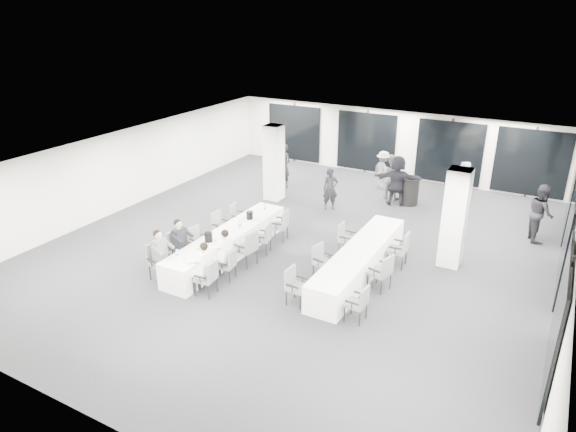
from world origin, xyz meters
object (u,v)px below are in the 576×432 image
object	(u,v)px
chair_side_left_near	(295,284)
standing_guest_g	(284,163)
standing_guest_c	(383,168)
banquet_table_main	(228,244)
chair_main_left_near	(158,259)
chair_main_left_second	(178,247)
chair_main_right_fourth	(265,237)
chair_main_left_far	(237,216)
standing_guest_f	(398,177)
chair_main_right_second	(228,263)
chair_main_right_far	(282,224)
standing_guest_a	(330,186)
chair_side_right_near	(359,302)
chair_main_left_fourth	(220,225)
chair_main_right_near	(208,276)
standing_guest_e	(464,179)
chair_side_left_far	(345,237)
ice_bucket_far	(250,215)
chair_side_left_mid	(322,259)
chair_side_right_mid	(383,271)
chair_side_right_far	(401,248)
banquet_table_side	(359,261)
chair_main_right_mid	(248,246)
standing_guest_h	(541,209)
chair_main_left_mid	(197,239)
standing_guest_b	(391,174)
ice_bucket_near	(208,237)
standing_guest_d	(459,184)
cocktail_table	(410,191)

from	to	relation	value
chair_side_left_near	standing_guest_g	xyz separation A→B (m)	(-4.45, 7.41, 0.47)
standing_guest_c	banquet_table_main	bearing A→B (deg)	111.44
chair_main_left_near	chair_main_left_second	distance (m)	0.79
banquet_table_main	chair_main_right_fourth	world-z (taller)	chair_main_right_fourth
chair_main_left_far	standing_guest_f	bearing A→B (deg)	131.48
chair_main_left_far	chair_main_right_second	bearing A→B (deg)	20.72
chair_main_right_far	standing_guest_a	size ratio (longest dim) A/B	0.58
chair_side_right_near	standing_guest_a	distance (m)	7.06
chair_main_left_fourth	chair_main_right_near	xyz separation A→B (m)	(1.66, -2.78, 0.00)
banquet_table_main	chair_main_left_fourth	size ratio (longest dim) A/B	5.34
chair_main_right_far	standing_guest_e	distance (m)	7.47
chair_main_left_fourth	chair_main_left_far	distance (m)	0.93
chair_side_left_far	ice_bucket_far	xyz separation A→B (m)	(-2.88, -0.67, 0.34)
chair_side_left_mid	chair_side_right_mid	xyz separation A→B (m)	(1.66, 0.10, 0.04)
standing_guest_a	standing_guest_f	bearing A→B (deg)	3.01
chair_main_right_second	standing_guest_c	xyz separation A→B (m)	(1.10, 9.02, 0.36)
chair_main_right_near	chair_side_right_near	bearing A→B (deg)	-84.07
chair_main_right_second	chair_side_right_far	bearing A→B (deg)	-59.11
ice_bucket_far	chair_main_right_near	bearing A→B (deg)	-75.69
banquet_table_side	chair_main_right_second	size ratio (longest dim) A/B	5.77
chair_main_right_mid	chair_main_right_fourth	distance (m)	0.90
standing_guest_e	standing_guest_h	bearing A→B (deg)	-158.93
chair_main_left_mid	standing_guest_b	world-z (taller)	standing_guest_b
chair_side_left_far	chair_side_right_near	xyz separation A→B (m)	(1.66, -3.11, -0.01)
chair_side_right_near	standing_guest_a	world-z (taller)	standing_guest_a
ice_bucket_near	chair_main_left_mid	bearing A→B (deg)	151.57
standing_guest_g	ice_bucket_near	world-z (taller)	standing_guest_g
chair_main_left_fourth	chair_side_left_mid	xyz separation A→B (m)	(3.73, -0.56, -0.01)
standing_guest_b	ice_bucket_near	distance (m)	8.15
chair_side_right_far	chair_main_right_near	bearing A→B (deg)	133.17
standing_guest_f	standing_guest_h	size ratio (longest dim) A/B	1.02
chair_side_left_near	standing_guest_e	size ratio (longest dim) A/B	0.54
chair_main_left_mid	standing_guest_d	world-z (taller)	standing_guest_d
banquet_table_side	chair_side_right_near	bearing A→B (deg)	-68.60
chair_main_right_mid	chair_side_left_mid	distance (m)	2.10
chair_main_left_second	chair_side_left_far	distance (m)	4.80
standing_guest_f	standing_guest_d	bearing A→B (deg)	-172.01
standing_guest_f	standing_guest_g	bearing A→B (deg)	-10.82
chair_side_right_far	cocktail_table	bearing A→B (deg)	11.29
chair_main_right_fourth	standing_guest_b	bearing A→B (deg)	-26.85
chair_main_right_mid	chair_main_right_far	bearing A→B (deg)	9.00
chair_main_right_second	chair_side_left_far	xyz separation A→B (m)	(2.07, 2.96, 0.03)
chair_side_right_mid	chair_main_right_fourth	bearing A→B (deg)	98.74
chair_main_right_near	chair_main_right_far	distance (m)	3.70
chair_main_right_far	ice_bucket_near	bearing A→B (deg)	148.79
banquet_table_main	standing_guest_d	distance (m)	8.77
chair_main_left_fourth	standing_guest_d	world-z (taller)	standing_guest_d
chair_main_right_far	standing_guest_e	bearing A→B (deg)	-44.23
chair_main_left_fourth	standing_guest_a	xyz separation A→B (m)	(1.87, 4.07, 0.32)
chair_side_right_near	standing_guest_g	xyz separation A→B (m)	(-6.11, 7.38, 0.49)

